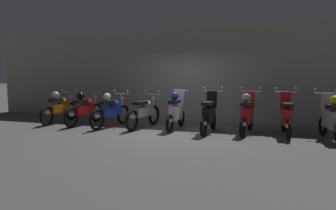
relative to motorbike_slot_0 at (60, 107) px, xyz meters
The scene contains 11 objects.
ground_plane 4.17m from the motorbike_slot_0, ahead, with size 80.00×80.00×0.00m, color #565451.
back_wall 4.66m from the motorbike_slot_0, 24.71° to the left, with size 16.24×0.30×3.24m, color gray.
motorbike_slot_0 is the anchor object (origin of this frame).
motorbike_slot_1 1.03m from the motorbike_slot_0, ahead, with size 0.56×1.95×1.08m.
motorbike_slot_2 2.07m from the motorbike_slot_0, ahead, with size 0.61×1.93×1.15m.
motorbike_slot_3 3.09m from the motorbike_slot_0, ahead, with size 0.58×1.94×1.15m.
motorbike_slot_4 4.12m from the motorbike_slot_0, ahead, with size 0.56×1.68×1.18m.
motorbike_slot_5 5.16m from the motorbike_slot_0, ahead, with size 0.59×1.68×1.29m.
motorbike_slot_6 6.18m from the motorbike_slot_0, ahead, with size 0.59×1.68×1.29m.
motorbike_slot_7 7.21m from the motorbike_slot_0, ahead, with size 0.59×1.68×1.29m.
motorbike_slot_8 8.24m from the motorbike_slot_0, ahead, with size 0.58×1.68×1.29m.
Camera 1 is at (2.46, -8.22, 1.67)m, focal length 32.29 mm.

